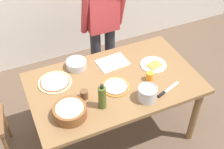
{
  "coord_description": "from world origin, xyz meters",
  "views": [
    {
      "loc": [
        -0.85,
        -1.87,
        2.68
      ],
      "look_at": [
        0.0,
        0.05,
        0.81
      ],
      "focal_mm": 47.83,
      "sensor_mm": 36.0,
      "label": 1
    }
  ],
  "objects_px": {
    "olive_oil_bottle": "(102,97)",
    "steel_pot": "(147,93)",
    "dining_table": "(114,89)",
    "cup_small_brown": "(84,94)",
    "chef_knife": "(166,91)",
    "cutting_board_white": "(112,63)",
    "mixing_bowl_steel": "(76,64)",
    "pizza_raw_on_board": "(55,82)",
    "cup_orange": "(150,76)",
    "pizza_cooked_on_tray": "(116,87)",
    "person_cook": "(102,22)",
    "plate_with_slice": "(154,65)",
    "popcorn_bowl": "(70,111)"
  },
  "relations": [
    {
      "from": "chef_knife",
      "to": "pizza_raw_on_board",
      "type": "bearing_deg",
      "value": 149.56
    },
    {
      "from": "mixing_bowl_steel",
      "to": "steel_pot",
      "type": "relative_size",
      "value": 1.15
    },
    {
      "from": "pizza_raw_on_board",
      "to": "cup_orange",
      "type": "height_order",
      "value": "cup_orange"
    },
    {
      "from": "person_cook",
      "to": "cup_small_brown",
      "type": "bearing_deg",
      "value": -122.07
    },
    {
      "from": "popcorn_bowl",
      "to": "olive_oil_bottle",
      "type": "distance_m",
      "value": 0.29
    },
    {
      "from": "pizza_cooked_on_tray",
      "to": "cup_small_brown",
      "type": "xyz_separation_m",
      "value": [
        -0.31,
        -0.01,
        0.03
      ]
    },
    {
      "from": "olive_oil_bottle",
      "to": "cutting_board_white",
      "type": "distance_m",
      "value": 0.6
    },
    {
      "from": "pizza_cooked_on_tray",
      "to": "olive_oil_bottle",
      "type": "height_order",
      "value": "olive_oil_bottle"
    },
    {
      "from": "person_cook",
      "to": "chef_knife",
      "type": "distance_m",
      "value": 1.1
    },
    {
      "from": "plate_with_slice",
      "to": "dining_table",
      "type": "bearing_deg",
      "value": -172.85
    },
    {
      "from": "olive_oil_bottle",
      "to": "cup_small_brown",
      "type": "distance_m",
      "value": 0.21
    },
    {
      "from": "pizza_raw_on_board",
      "to": "chef_knife",
      "type": "xyz_separation_m",
      "value": [
        0.89,
        -0.52,
        -0.0
      ]
    },
    {
      "from": "dining_table",
      "to": "chef_knife",
      "type": "bearing_deg",
      "value": -39.71
    },
    {
      "from": "cup_small_brown",
      "to": "mixing_bowl_steel",
      "type": "bearing_deg",
      "value": 80.33
    },
    {
      "from": "popcorn_bowl",
      "to": "plate_with_slice",
      "type": "bearing_deg",
      "value": 16.69
    },
    {
      "from": "mixing_bowl_steel",
      "to": "cutting_board_white",
      "type": "xyz_separation_m",
      "value": [
        0.35,
        -0.08,
        -0.03
      ]
    },
    {
      "from": "steel_pot",
      "to": "cup_orange",
      "type": "relative_size",
      "value": 2.04
    },
    {
      "from": "olive_oil_bottle",
      "to": "chef_knife",
      "type": "distance_m",
      "value": 0.61
    },
    {
      "from": "popcorn_bowl",
      "to": "cup_small_brown",
      "type": "height_order",
      "value": "popcorn_bowl"
    },
    {
      "from": "cup_orange",
      "to": "pizza_cooked_on_tray",
      "type": "bearing_deg",
      "value": 174.15
    },
    {
      "from": "dining_table",
      "to": "person_cook",
      "type": "height_order",
      "value": "person_cook"
    },
    {
      "from": "cutting_board_white",
      "to": "person_cook",
      "type": "bearing_deg",
      "value": 78.68
    },
    {
      "from": "person_cook",
      "to": "pizza_cooked_on_tray",
      "type": "bearing_deg",
      "value": -104.6
    },
    {
      "from": "plate_with_slice",
      "to": "olive_oil_bottle",
      "type": "distance_m",
      "value": 0.75
    },
    {
      "from": "pizza_raw_on_board",
      "to": "plate_with_slice",
      "type": "relative_size",
      "value": 1.21
    },
    {
      "from": "pizza_raw_on_board",
      "to": "popcorn_bowl",
      "type": "relative_size",
      "value": 1.13
    },
    {
      "from": "dining_table",
      "to": "steel_pot",
      "type": "bearing_deg",
      "value": -61.3
    },
    {
      "from": "pizza_raw_on_board",
      "to": "cup_orange",
      "type": "xyz_separation_m",
      "value": [
        0.83,
        -0.32,
        0.03
      ]
    },
    {
      "from": "plate_with_slice",
      "to": "cup_small_brown",
      "type": "height_order",
      "value": "cup_small_brown"
    },
    {
      "from": "mixing_bowl_steel",
      "to": "steel_pot",
      "type": "height_order",
      "value": "steel_pot"
    },
    {
      "from": "mixing_bowl_steel",
      "to": "olive_oil_bottle",
      "type": "xyz_separation_m",
      "value": [
        0.04,
        -0.59,
        0.07
      ]
    },
    {
      "from": "popcorn_bowl",
      "to": "cup_orange",
      "type": "distance_m",
      "value": 0.83
    },
    {
      "from": "olive_oil_bottle",
      "to": "steel_pot",
      "type": "bearing_deg",
      "value": -10.74
    },
    {
      "from": "popcorn_bowl",
      "to": "mixing_bowl_steel",
      "type": "height_order",
      "value": "popcorn_bowl"
    },
    {
      "from": "mixing_bowl_steel",
      "to": "steel_pot",
      "type": "xyz_separation_m",
      "value": [
        0.43,
        -0.66,
        0.03
      ]
    },
    {
      "from": "pizza_raw_on_board",
      "to": "steel_pot",
      "type": "xyz_separation_m",
      "value": [
        0.69,
        -0.53,
        0.06
      ]
    },
    {
      "from": "pizza_raw_on_board",
      "to": "cutting_board_white",
      "type": "relative_size",
      "value": 1.05
    },
    {
      "from": "pizza_cooked_on_tray",
      "to": "cutting_board_white",
      "type": "height_order",
      "value": "pizza_cooked_on_tray"
    },
    {
      "from": "person_cook",
      "to": "pizza_raw_on_board",
      "type": "height_order",
      "value": "person_cook"
    },
    {
      "from": "person_cook",
      "to": "chef_knife",
      "type": "bearing_deg",
      "value": -80.52
    },
    {
      "from": "mixing_bowl_steel",
      "to": "pizza_raw_on_board",
      "type": "bearing_deg",
      "value": -153.21
    },
    {
      "from": "plate_with_slice",
      "to": "mixing_bowl_steel",
      "type": "xyz_separation_m",
      "value": [
        -0.71,
        0.28,
        0.03
      ]
    },
    {
      "from": "cup_small_brown",
      "to": "person_cook",
      "type": "bearing_deg",
      "value": 57.93
    },
    {
      "from": "pizza_cooked_on_tray",
      "to": "olive_oil_bottle",
      "type": "xyz_separation_m",
      "value": [
        -0.2,
        -0.17,
        0.1
      ]
    },
    {
      "from": "dining_table",
      "to": "cup_small_brown",
      "type": "relative_size",
      "value": 18.82
    },
    {
      "from": "person_cook",
      "to": "olive_oil_bottle",
      "type": "distance_m",
      "value": 1.09
    },
    {
      "from": "person_cook",
      "to": "mixing_bowl_steel",
      "type": "height_order",
      "value": "person_cook"
    },
    {
      "from": "mixing_bowl_steel",
      "to": "cup_small_brown",
      "type": "xyz_separation_m",
      "value": [
        -0.07,
        -0.43,
        0.0
      ]
    },
    {
      "from": "olive_oil_bottle",
      "to": "cup_orange",
      "type": "distance_m",
      "value": 0.56
    },
    {
      "from": "pizza_raw_on_board",
      "to": "dining_table",
      "type": "bearing_deg",
      "value": -22.31
    }
  ]
}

